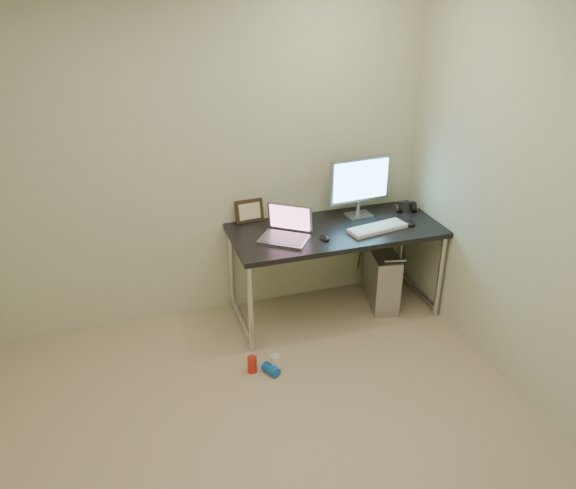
# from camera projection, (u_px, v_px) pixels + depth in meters

# --- Properties ---
(floor) EXTENTS (3.50, 3.50, 0.00)m
(floor) POSITION_uv_depth(u_px,v_px,m) (270.00, 468.00, 3.16)
(floor) COLOR tan
(floor) RESTS_ON ground
(wall_back) EXTENTS (3.50, 0.02, 2.50)m
(wall_back) POSITION_uv_depth(u_px,v_px,m) (201.00, 163.00, 4.11)
(wall_back) COLOR beige
(wall_back) RESTS_ON ground
(wall_right) EXTENTS (0.02, 3.50, 2.50)m
(wall_right) POSITION_uv_depth(u_px,v_px,m) (571.00, 227.00, 3.09)
(wall_right) COLOR beige
(wall_right) RESTS_ON ground
(desk) EXTENTS (1.61, 0.71, 0.75)m
(desk) POSITION_uv_depth(u_px,v_px,m) (336.00, 237.00, 4.32)
(desk) COLOR black
(desk) RESTS_ON ground
(tower_computer) EXTENTS (0.29, 0.49, 0.51)m
(tower_computer) POSITION_uv_depth(u_px,v_px,m) (382.00, 278.00, 4.63)
(tower_computer) COLOR #A9A8AD
(tower_computer) RESTS_ON ground
(cable_a) EXTENTS (0.01, 0.16, 0.69)m
(cable_a) POSITION_uv_depth(u_px,v_px,m) (362.00, 246.00, 4.80)
(cable_a) COLOR black
(cable_a) RESTS_ON ground
(cable_b) EXTENTS (0.02, 0.11, 0.71)m
(cable_b) POSITION_uv_depth(u_px,v_px,m) (372.00, 248.00, 4.82)
(cable_b) COLOR black
(cable_b) RESTS_ON ground
(can_red) EXTENTS (0.08, 0.08, 0.12)m
(can_red) POSITION_uv_depth(u_px,v_px,m) (252.00, 364.00, 3.90)
(can_red) COLOR red
(can_red) RESTS_ON ground
(can_white) EXTENTS (0.09, 0.09, 0.13)m
(can_white) POSITION_uv_depth(u_px,v_px,m) (276.00, 363.00, 3.90)
(can_white) COLOR white
(can_white) RESTS_ON ground
(can_blue) EXTENTS (0.12, 0.14, 0.07)m
(can_blue) POSITION_uv_depth(u_px,v_px,m) (271.00, 369.00, 3.89)
(can_blue) COLOR blue
(can_blue) RESTS_ON ground
(laptop) EXTENTS (0.44, 0.43, 0.24)m
(laptop) POSITION_uv_depth(u_px,v_px,m) (286.00, 231.00, 4.11)
(laptop) COLOR #9E9DA4
(laptop) RESTS_ON desk
(monitor) EXTENTS (0.52, 0.17, 0.48)m
(monitor) POSITION_uv_depth(u_px,v_px,m) (360.00, 182.00, 4.38)
(monitor) COLOR #9E9DA4
(monitor) RESTS_ON desk
(keyboard) EXTENTS (0.48, 0.23, 0.03)m
(keyboard) POSITION_uv_depth(u_px,v_px,m) (378.00, 228.00, 4.25)
(keyboard) COLOR silver
(keyboard) RESTS_ON desk
(mouse_right) EXTENTS (0.10, 0.13, 0.04)m
(mouse_right) POSITION_uv_depth(u_px,v_px,m) (410.00, 222.00, 4.34)
(mouse_right) COLOR black
(mouse_right) RESTS_ON desk
(mouse_left) EXTENTS (0.07, 0.10, 0.03)m
(mouse_left) POSITION_uv_depth(u_px,v_px,m) (325.00, 237.00, 4.10)
(mouse_left) COLOR black
(mouse_left) RESTS_ON desk
(headphones) EXTENTS (0.18, 0.10, 0.11)m
(headphones) POSITION_uv_depth(u_px,v_px,m) (406.00, 208.00, 4.58)
(headphones) COLOR black
(headphones) RESTS_ON desk
(picture_frame) EXTENTS (0.23, 0.09, 0.18)m
(picture_frame) POSITION_uv_depth(u_px,v_px,m) (249.00, 211.00, 4.36)
(picture_frame) COLOR black
(picture_frame) RESTS_ON desk
(webcam) EXTENTS (0.04, 0.03, 0.11)m
(webcam) POSITION_uv_depth(u_px,v_px,m) (280.00, 210.00, 4.39)
(webcam) COLOR silver
(webcam) RESTS_ON desk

